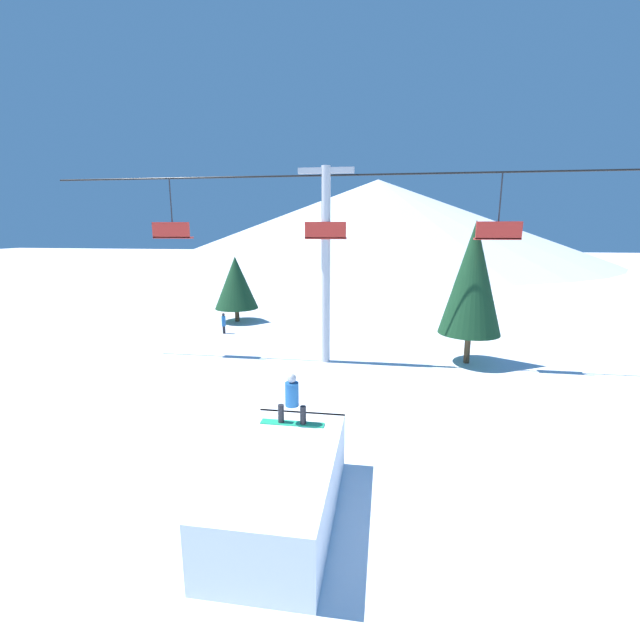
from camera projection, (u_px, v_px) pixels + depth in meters
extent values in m
plane|color=white|center=(271.00, 532.00, 8.73)|extent=(220.00, 220.00, 0.00)
cone|color=silver|center=(377.00, 220.00, 83.25)|extent=(82.16, 82.16, 15.11)
cube|color=white|center=(282.00, 487.00, 9.08)|extent=(2.24, 4.57, 1.41)
cube|color=silver|center=(302.00, 413.00, 11.09)|extent=(2.24, 0.10, 0.06)
cube|color=#1E9E6B|center=(292.00, 423.00, 10.42)|extent=(1.57, 0.26, 0.03)
cylinder|color=black|center=(281.00, 413.00, 10.41)|extent=(0.15, 0.15, 0.45)
cylinder|color=black|center=(303.00, 415.00, 10.33)|extent=(0.15, 0.15, 0.45)
cylinder|color=#1E5693|center=(292.00, 394.00, 10.26)|extent=(0.33, 0.33, 0.58)
sphere|color=#B2B2B7|center=(291.00, 378.00, 10.18)|extent=(0.22, 0.22, 0.22)
cylinder|color=#B2B2B7|center=(326.00, 268.00, 19.01)|extent=(0.40, 0.40, 8.67)
cube|color=#B2B2B7|center=(326.00, 170.00, 18.13)|extent=(2.40, 0.24, 0.24)
cylinder|color=black|center=(326.00, 175.00, 18.17)|extent=(25.24, 0.08, 0.08)
cylinder|color=#28282D|center=(171.00, 208.00, 19.53)|extent=(0.06, 0.06, 2.63)
cube|color=red|center=(173.00, 238.00, 19.81)|extent=(1.80, 0.44, 0.08)
cube|color=red|center=(171.00, 230.00, 19.56)|extent=(1.80, 0.08, 0.70)
cylinder|color=#28282D|center=(326.00, 207.00, 18.45)|extent=(0.06, 0.06, 2.63)
cube|color=red|center=(326.00, 238.00, 18.73)|extent=(1.80, 0.44, 0.08)
cube|color=red|center=(325.00, 230.00, 18.48)|extent=(1.80, 0.08, 0.70)
cylinder|color=#28282D|center=(500.00, 206.00, 17.37)|extent=(0.06, 0.06, 2.63)
cube|color=red|center=(497.00, 239.00, 17.65)|extent=(1.80, 0.44, 0.08)
cube|color=red|center=(499.00, 230.00, 17.40)|extent=(1.80, 0.08, 0.70)
cylinder|color=#4C3823|center=(467.00, 348.00, 19.55)|extent=(0.27, 0.27, 1.40)
cone|color=#14381E|center=(473.00, 278.00, 18.87)|extent=(2.74, 2.74, 5.05)
cylinder|color=#4C3823|center=(237.00, 315.00, 28.32)|extent=(0.29, 0.29, 0.89)
cone|color=#14381E|center=(236.00, 282.00, 27.87)|extent=(2.82, 2.82, 3.40)
cylinder|color=black|center=(224.00, 330.00, 25.10)|extent=(0.17, 0.17, 0.45)
cylinder|color=#1E5693|center=(224.00, 321.00, 24.98)|extent=(0.24, 0.24, 0.60)
sphere|color=#232328|center=(223.00, 315.00, 24.90)|extent=(0.18, 0.18, 0.18)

